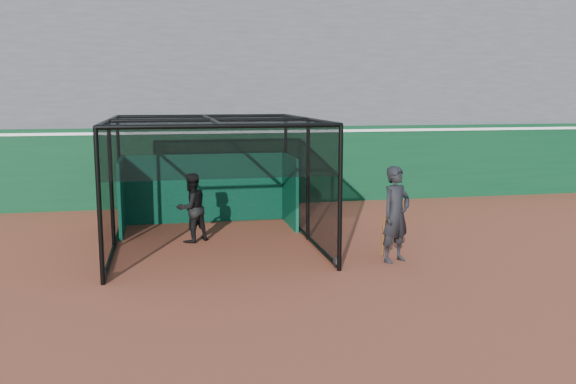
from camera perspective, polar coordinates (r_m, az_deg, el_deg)
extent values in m
plane|color=brown|center=(11.61, -3.44, -8.56)|extent=(120.00, 120.00, 0.00)
cube|color=#09361B|center=(19.65, -7.00, 2.40)|extent=(50.00, 0.45, 2.50)
cube|color=white|center=(19.55, -7.06, 5.61)|extent=(50.00, 0.50, 0.08)
cube|color=#4C4C4F|center=(23.38, -7.91, 9.89)|extent=(50.00, 7.85, 7.75)
cube|color=#06442C|center=(17.05, -7.72, 0.36)|extent=(4.48, 0.10, 1.90)
cylinder|color=black|center=(12.20, -16.85, -7.52)|extent=(0.08, 0.22, 0.22)
cylinder|color=black|center=(12.61, 4.56, -6.61)|extent=(0.08, 0.22, 0.22)
cylinder|color=black|center=(17.12, -15.35, -2.71)|extent=(0.08, 0.22, 0.22)
cylinder|color=black|center=(17.42, -0.08, -2.18)|extent=(0.08, 0.22, 0.22)
imported|color=black|center=(14.79, -9.02, -1.47)|extent=(1.03, 0.98, 1.67)
imported|color=black|center=(13.07, 10.06, -2.07)|extent=(0.88, 0.77, 2.04)
cylinder|color=#593819|center=(13.12, 8.91, -4.09)|extent=(0.15, 0.36, 0.94)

